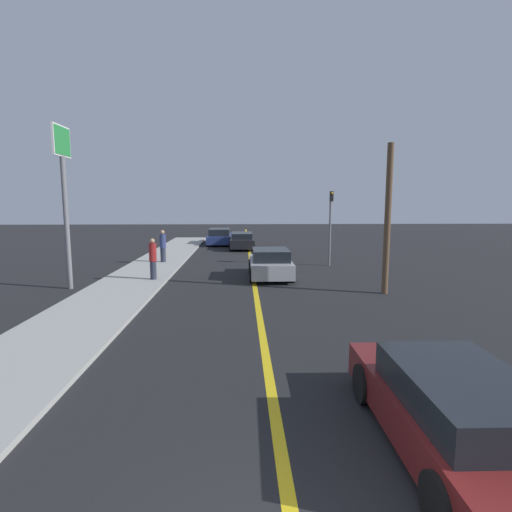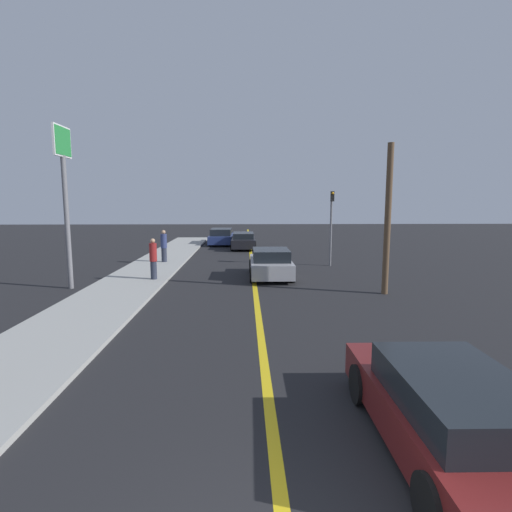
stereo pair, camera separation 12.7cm
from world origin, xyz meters
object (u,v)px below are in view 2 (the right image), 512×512
object	(u,v)px
car_ahead_center	(271,264)
utility_pole	(388,220)
car_far_distant	(243,240)
car_near_right_lane	(450,414)
roadside_sign	(64,174)
pedestrian_mid_group	(153,259)
pedestrian_far_standing	(164,246)
car_parked_left_lot	(221,237)
traffic_light	(331,221)

from	to	relation	value
car_ahead_center	utility_pole	bearing A→B (deg)	-39.52
car_far_distant	car_near_right_lane	bearing A→B (deg)	-83.16
car_ahead_center	roadside_sign	bearing A→B (deg)	-165.32
pedestrian_mid_group	pedestrian_far_standing	world-z (taller)	same
pedestrian_mid_group	roadside_sign	world-z (taller)	roadside_sign
car_ahead_center	car_parked_left_lot	size ratio (longest dim) A/B	0.85
car_far_distant	traffic_light	bearing A→B (deg)	-59.72
roadside_sign	car_near_right_lane	bearing A→B (deg)	-48.16
car_parked_left_lot	pedestrian_mid_group	world-z (taller)	pedestrian_mid_group
utility_pole	pedestrian_far_standing	bearing A→B (deg)	142.36
car_ahead_center	utility_pole	xyz separation A→B (m)	(4.23, -3.52, 2.22)
car_ahead_center	pedestrian_far_standing	distance (m)	7.28
traffic_light	car_far_distant	bearing A→B (deg)	120.17
car_near_right_lane	car_parked_left_lot	distance (m)	28.68
car_parked_left_lot	pedestrian_mid_group	xyz separation A→B (m)	(-2.13, -15.72, 0.41)
pedestrian_far_standing	car_ahead_center	bearing A→B (deg)	-36.07
car_far_distant	pedestrian_far_standing	distance (m)	8.72
car_near_right_lane	car_far_distant	xyz separation A→B (m)	(-2.97, 25.16, -0.01)
car_parked_left_lot	utility_pole	world-z (taller)	utility_pole
pedestrian_mid_group	utility_pole	distance (m)	10.07
pedestrian_far_standing	utility_pole	xyz separation A→B (m)	(10.11, -7.80, 1.84)
car_far_distant	pedestrian_far_standing	size ratio (longest dim) A/B	2.55
car_ahead_center	pedestrian_far_standing	world-z (taller)	pedestrian_far_standing
car_parked_left_lot	roadside_sign	world-z (taller)	roadside_sign
car_parked_left_lot	pedestrian_far_standing	world-z (taller)	pedestrian_far_standing
car_far_distant	utility_pole	size ratio (longest dim) A/B	0.81
car_far_distant	roadside_sign	world-z (taller)	roadside_sign
car_ahead_center	car_parked_left_lot	bearing A→B (deg)	102.32
car_ahead_center	pedestrian_far_standing	xyz separation A→B (m)	(-5.88, 4.28, 0.38)
car_near_right_lane	pedestrian_mid_group	world-z (taller)	pedestrian_mid_group
car_ahead_center	car_parked_left_lot	distance (m)	15.16
car_ahead_center	pedestrian_far_standing	size ratio (longest dim) A/B	2.19
car_far_distant	roadside_sign	xyz separation A→B (m)	(-7.12, -13.89, 4.04)
pedestrian_far_standing	traffic_light	xyz separation A→B (m)	(9.43, -0.97, 1.48)
traffic_light	roadside_sign	bearing A→B (deg)	-155.43
car_near_right_lane	car_ahead_center	xyz separation A→B (m)	(-1.65, 13.45, 0.03)
car_ahead_center	roadside_sign	xyz separation A→B (m)	(-8.45, -2.18, 4.00)
car_parked_left_lot	roadside_sign	xyz separation A→B (m)	(-5.26, -17.00, 4.02)
car_parked_left_lot	car_ahead_center	bearing A→B (deg)	-77.34
car_parked_left_lot	pedestrian_mid_group	size ratio (longest dim) A/B	2.57
car_near_right_lane	pedestrian_far_standing	distance (m)	19.27
car_near_right_lane	utility_pole	world-z (taller)	utility_pole
car_ahead_center	traffic_light	distance (m)	5.20
car_parked_left_lot	roadside_sign	bearing A→B (deg)	-106.66
roadside_sign	utility_pole	world-z (taller)	roadside_sign
pedestrian_mid_group	utility_pole	world-z (taller)	utility_pole
traffic_light	pedestrian_far_standing	bearing A→B (deg)	174.11
car_near_right_lane	pedestrian_far_standing	size ratio (longest dim) A/B	2.55
roadside_sign	car_parked_left_lot	bearing A→B (deg)	72.80
car_ahead_center	traffic_light	size ratio (longest dim) A/B	0.97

